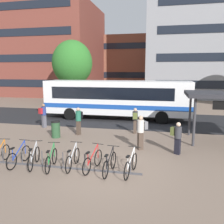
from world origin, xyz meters
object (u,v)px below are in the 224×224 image
Objects in this scene: street_tree_1 at (72,63)px; parked_bicycle_black_6 at (110,164)px; parked_bicycle_silver_2 at (34,158)px; parked_bicycle_silver_4 at (73,159)px; parked_bicycle_orange_0 at (0,155)px; commuter_black_pack_1 at (79,119)px; parked_bicycle_blue_1 at (19,156)px; commuter_red_pack_0 at (43,114)px; commuter_olive_pack_3 at (177,136)px; commuter_olive_pack_4 at (135,119)px; trash_bin at (56,129)px; parked_bicycle_red_5 at (93,161)px; parked_bicycle_white_7 at (131,165)px; city_bus at (118,98)px; parked_bicycle_green_3 at (51,160)px; commuter_grey_pack_2 at (141,130)px.

parked_bicycle_black_6 is at bearing -64.56° from street_tree_1.
parked_bicycle_silver_2 is at bearing -73.10° from street_tree_1.
street_tree_1 is at bearing 19.20° from parked_bicycle_silver_4.
commuter_black_pack_1 is (1.68, 5.33, 0.63)m from parked_bicycle_orange_0.
parked_bicycle_blue_1 is 1.00× the size of parked_bicycle_silver_4.
parked_bicycle_orange_0 is 1.02× the size of parked_bicycle_silver_2.
commuter_red_pack_0 reaches higher than commuter_olive_pack_3.
commuter_olive_pack_4 is (6.58, -0.20, -0.03)m from commuter_red_pack_0.
commuter_olive_pack_3 is 7.22m from trash_bin.
parked_bicycle_black_6 is (0.74, -0.14, 0.00)m from parked_bicycle_red_5.
commuter_red_pack_0 is 13.56m from street_tree_1.
parked_bicycle_orange_0 is 3.30m from parked_bicycle_silver_4.
trash_bin is at bearing -72.27° from street_tree_1.
parked_bicycle_blue_1 is 0.22× the size of street_tree_1.
commuter_olive_pack_4 is at bearing 14.19° from parked_bicycle_white_7.
commuter_red_pack_0 is (-1.44, 6.58, 0.61)m from parked_bicycle_orange_0.
parked_bicycle_silver_4 is at bearing -121.98° from commuter_olive_pack_3.
street_tree_1 is (-5.83, 19.19, 4.58)m from parked_bicycle_silver_2.
commuter_olive_pack_4 is (3.52, 6.32, 0.58)m from parked_bicycle_silver_2.
parked_bicycle_red_5 is (1.05, -10.55, -1.39)m from city_bus.
commuter_olive_pack_3 is (3.44, 2.72, 0.53)m from parked_bicycle_red_5.
parked_bicycle_silver_4 is 20.93m from street_tree_1.
city_bus is 4.91m from commuter_olive_pack_4.
parked_bicycle_green_3 is at bearing 101.09° from parked_bicycle_white_7.
parked_bicycle_blue_1 is at bearing -94.91° from parked_bicycle_orange_0.
parked_bicycle_green_3 is at bearing 17.27° from commuter_black_pack_1.
parked_bicycle_orange_0 is 1.66× the size of trash_bin.
parked_bicycle_orange_0 and parked_bicycle_white_7 have the same top height.
parked_bicycle_black_6 is at bearing -98.89° from parked_bicycle_green_3.
parked_bicycle_white_7 is (5.74, 0.15, 0.00)m from parked_bicycle_orange_0.
commuter_olive_pack_3 is at bearing -60.69° from city_bus.
commuter_grey_pack_2 reaches higher than parked_bicycle_orange_0.
parked_bicycle_black_6 is 1.00× the size of commuter_red_pack_0.
parked_bicycle_blue_1 is 1.03× the size of parked_bicycle_silver_2.
parked_bicycle_black_6 is 6.33m from commuter_olive_pack_4.
parked_bicycle_red_5 is 4.42m from commuter_olive_pack_3.
commuter_red_pack_0 is 1.67× the size of trash_bin.
parked_bicycle_silver_4 and parked_bicycle_red_5 have the same top height.
parked_bicycle_orange_0 is at bearing -77.67° from street_tree_1.
parked_bicycle_silver_4 is at bearing 96.16° from parked_bicycle_white_7.
parked_bicycle_silver_4 is 1.00× the size of parked_bicycle_black_6.
parked_bicycle_black_6 is 3.97m from commuter_olive_pack_3.
street_tree_1 is (-11.81, 16.30, 4.05)m from commuter_olive_pack_3.
parked_bicycle_black_6 is 1.03× the size of commuter_olive_pack_4.
parked_bicycle_orange_0 is (-3.12, -10.78, -1.39)m from city_bus.
parked_bicycle_silver_4 is at bearing 17.84° from commuter_grey_pack_2.
commuter_red_pack_0 is at bearing -102.81° from commuter_black_pack_1.
parked_bicycle_blue_1 is 4.36m from trash_bin.
parked_bicycle_black_6 is at bearing -97.34° from parked_bicycle_orange_0.
commuter_olive_pack_4 is (2.69, 6.37, 0.58)m from parked_bicycle_green_3.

